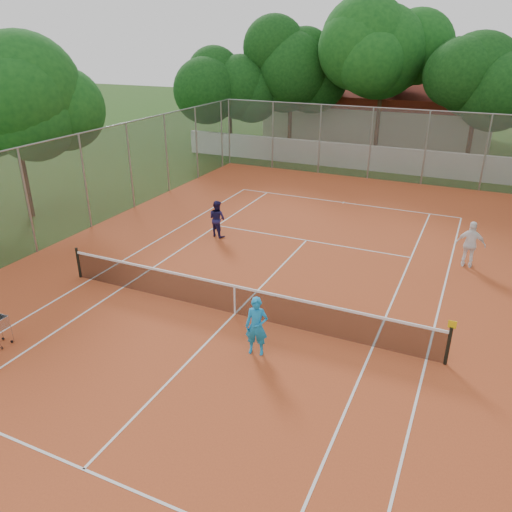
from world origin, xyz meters
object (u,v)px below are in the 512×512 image
at_px(clubhouse, 380,111).
at_px(player_near, 257,326).
at_px(player_far_right, 471,244).
at_px(player_far_left, 217,219).
at_px(tennis_net, 235,299).

bearing_deg(clubhouse, player_near, -83.63).
xyz_separation_m(clubhouse, player_far_right, (8.04, -22.54, -1.33)).
bearing_deg(clubhouse, player_far_left, -93.64).
bearing_deg(tennis_net, player_far_right, 46.92).
bearing_deg(tennis_net, player_far_left, 123.29).
xyz_separation_m(tennis_net, player_near, (1.41, -1.54, 0.31)).
xyz_separation_m(player_far_left, player_far_right, (9.55, 1.12, 0.09)).
bearing_deg(player_far_left, player_far_right, -157.52).
relative_size(clubhouse, player_far_right, 9.69).
xyz_separation_m(clubhouse, player_near, (3.41, -30.54, -1.38)).
relative_size(clubhouse, player_far_left, 10.82).
height_order(clubhouse, player_far_right, clubhouse).
height_order(tennis_net, clubhouse, clubhouse).
height_order(player_near, player_far_right, player_far_right).
height_order(tennis_net, player_far_right, player_far_right).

